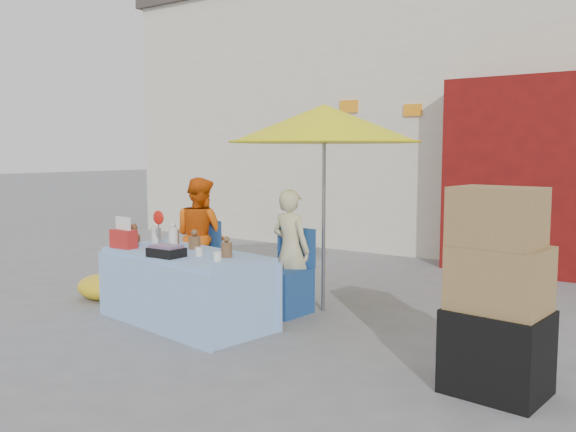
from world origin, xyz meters
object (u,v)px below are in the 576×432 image
Objects in this scene: market_table at (185,286)px; vendor_beige at (291,250)px; umbrella at (324,124)px; chair_left at (193,274)px; box_stack at (498,300)px; chair_right at (283,288)px; vendor_orange at (200,236)px.

market_table is 1.51× the size of vendor_beige.
chair_left is at bearing -169.60° from umbrella.
box_stack is at bearing -7.97° from chair_left.
chair_right is at bearing 159.80° from box_stack.
market_table is 2.21× the size of chair_right.
chair_right is at bearing 64.76° from market_table.
chair_left is 0.64× the size of vendor_orange.
box_stack reaches higher than chair_left.
umbrella reaches higher than market_table.
market_table is 2.94m from box_stack.
chair_right is at bearing 5.57° from chair_left.
chair_right is at bearing 179.44° from vendor_orange.
market_table is 1.35× the size of box_stack.
umbrella is 1.50× the size of box_stack.
box_stack is (2.37, -1.00, 0.02)m from vendor_beige.
market_table is 1.22m from vendor_orange.
vendor_orange is 1.07× the size of vendor_beige.
chair_left and chair_right have the same top height.
vendor_orange is 0.96× the size of box_stack.
market_table is at bearing -44.43° from chair_left.
chair_left is (-0.69, 0.82, -0.09)m from market_table.
vendor_orange is at bearing 96.22° from chair_left.
market_table is at bearing 131.42° from vendor_orange.
chair_right is 1.69m from umbrella.
chair_left is 0.68× the size of vendor_beige.
vendor_orange is (-0.00, 0.13, 0.41)m from chair_left.
vendor_orange is at bearing 164.48° from box_stack.
box_stack reaches higher than vendor_orange.
umbrella is (1.55, 0.28, 1.64)m from chair_left.
vendor_orange is at bearing 5.57° from vendor_beige.
chair_left is at bearing -174.43° from chair_right.
box_stack is at bearing 170.05° from vendor_orange.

